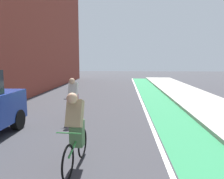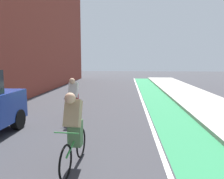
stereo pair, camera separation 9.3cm
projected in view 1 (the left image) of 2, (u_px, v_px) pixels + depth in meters
ground_plane at (89, 118)px, 8.97m from camera, size 77.88×77.88×0.00m
bike_lane_paint at (163, 108)px, 10.77m from camera, size 1.60×35.40×0.00m
lane_divider_stripe at (144, 108)px, 10.82m from camera, size 0.12×35.40×0.00m
sidewalk_right at (212, 107)px, 10.63m from camera, size 2.93×35.40×0.14m
cyclist_mid at (76, 130)px, 4.71m from camera, size 0.48×1.73×1.62m
cyclist_trailing at (74, 98)px, 8.50m from camera, size 0.48×1.71×1.61m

